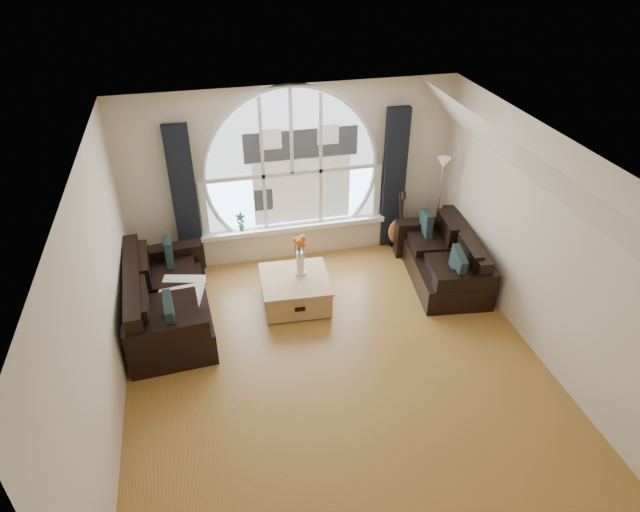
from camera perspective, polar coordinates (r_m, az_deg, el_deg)
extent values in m
cube|color=brown|center=(6.89, 1.77, -11.36)|extent=(5.00, 5.50, 0.01)
cube|color=silver|center=(5.37, 2.25, 9.80)|extent=(5.00, 5.50, 0.01)
cube|color=beige|center=(8.37, -2.96, 8.41)|extent=(5.00, 0.01, 2.70)
cube|color=beige|center=(4.21, 12.63, -23.33)|extent=(5.00, 0.01, 2.70)
cube|color=beige|center=(5.99, -21.89, -5.11)|extent=(0.01, 5.50, 2.70)
cube|color=beige|center=(7.02, 22.08, 0.75)|extent=(0.01, 5.50, 2.70)
cube|color=silver|center=(6.42, 21.67, 8.02)|extent=(0.92, 5.50, 0.72)
cube|color=silver|center=(8.24, -2.98, 10.07)|extent=(2.60, 0.06, 2.15)
cube|color=white|center=(8.67, -2.68, 3.08)|extent=(2.90, 0.22, 0.08)
cube|color=white|center=(8.21, -2.94, 9.99)|extent=(2.76, 0.08, 2.15)
cube|color=silver|center=(8.30, -1.90, 9.34)|extent=(1.70, 0.02, 1.50)
cube|color=black|center=(8.25, -13.79, 5.52)|extent=(0.35, 0.12, 2.30)
cube|color=black|center=(8.75, 7.66, 7.84)|extent=(0.35, 0.12, 2.30)
cube|color=black|center=(7.54, -15.41, -4.30)|extent=(1.10, 2.03, 0.88)
cube|color=black|center=(8.31, 12.54, -0.05)|extent=(1.08, 1.83, 0.77)
cube|color=#A47A46|center=(7.74, -2.58, -3.45)|extent=(0.99, 0.99, 0.46)
cube|color=silver|center=(7.46, -14.16, -3.53)|extent=(0.67, 0.67, 0.10)
cube|color=white|center=(7.50, -2.09, 0.64)|extent=(0.24, 0.24, 0.70)
cube|color=#B2B2B2|center=(8.84, 12.13, 5.10)|extent=(0.24, 0.24, 1.60)
cube|color=#99612E|center=(8.92, 8.19, 3.83)|extent=(0.40, 0.30, 1.06)
imported|color=#1E6023|center=(8.49, -8.20, 3.50)|extent=(0.17, 0.13, 0.29)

